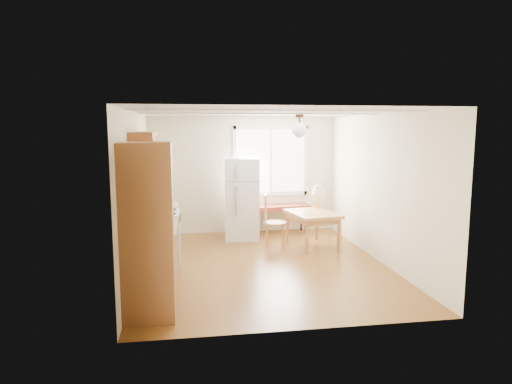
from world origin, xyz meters
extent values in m
cube|color=#543011|center=(0.00, 0.00, 0.00)|extent=(4.60, 5.60, 0.12)
cube|color=white|center=(0.00, 0.00, 2.50)|extent=(4.60, 5.60, 0.12)
cube|color=beige|center=(0.00, 2.50, 1.25)|extent=(4.60, 0.10, 2.50)
cube|color=beige|center=(0.00, -2.50, 1.25)|extent=(4.60, 0.10, 2.50)
cube|color=beige|center=(-2.00, 0.00, 1.25)|extent=(0.10, 5.60, 2.50)
cube|color=beige|center=(2.00, 0.00, 1.25)|extent=(0.10, 5.60, 2.50)
cube|color=brown|center=(-1.70, -1.85, 1.05)|extent=(0.60, 0.60, 2.10)
cube|color=brown|center=(-1.70, -0.85, 0.43)|extent=(0.60, 1.10, 0.86)
cube|color=tan|center=(-1.69, -0.85, 0.88)|extent=(0.62, 1.14, 0.04)
cube|color=silver|center=(-1.68, 0.20, 0.45)|extent=(0.65, 0.76, 0.90)
cube|color=brown|center=(-1.70, 0.95, 0.43)|extent=(0.60, 0.60, 0.86)
cube|color=brown|center=(-1.83, -0.15, 1.85)|extent=(0.33, 1.60, 0.70)
cube|color=white|center=(0.60, 2.48, 1.55)|extent=(1.50, 0.02, 1.35)
cylinder|color=black|center=(0.70, 0.40, 2.46)|extent=(0.14, 0.14, 0.06)
cylinder|color=black|center=(0.70, 0.40, 2.36)|extent=(0.03, 0.03, 0.16)
sphere|color=white|center=(0.70, 0.40, 2.22)|extent=(0.26, 0.26, 0.26)
cube|color=silver|center=(-0.10, 1.85, 0.83)|extent=(0.77, 0.77, 1.66)
cube|color=gray|center=(-0.10, 1.51, 1.22)|extent=(0.68, 0.02, 0.02)
cube|color=gray|center=(-0.27, 1.50, 0.99)|extent=(0.03, 0.03, 0.99)
cube|color=maroon|center=(0.73, 2.22, 0.56)|extent=(1.37, 0.64, 0.10)
cylinder|color=black|center=(0.17, 2.03, 0.26)|extent=(0.04, 0.04, 0.51)
cylinder|color=black|center=(1.29, 2.03, 0.26)|extent=(0.04, 0.04, 0.51)
cylinder|color=black|center=(0.17, 2.41, 0.26)|extent=(0.04, 0.04, 0.51)
cylinder|color=black|center=(1.29, 2.41, 0.26)|extent=(0.04, 0.04, 0.51)
cube|color=#A56E3F|center=(1.14, 1.04, 0.63)|extent=(0.96, 1.18, 0.06)
cube|color=#A56E3F|center=(1.14, 1.04, 0.55)|extent=(0.85, 1.06, 0.10)
cylinder|color=#A56E3F|center=(0.90, 0.54, 0.30)|extent=(0.07, 0.07, 0.60)
cylinder|color=#A56E3F|center=(1.54, 0.65, 0.30)|extent=(0.07, 0.07, 0.60)
cylinder|color=#A56E3F|center=(0.74, 1.44, 0.30)|extent=(0.07, 0.07, 0.60)
cylinder|color=#A56E3F|center=(1.39, 1.55, 0.30)|extent=(0.07, 0.07, 0.60)
cylinder|color=#A56E3F|center=(0.44, 1.14, 0.45)|extent=(0.44, 0.44, 0.05)
cylinder|color=#A56E3F|center=(0.25, 1.03, 0.23)|extent=(0.04, 0.04, 0.45)
cylinder|color=#A56E3F|center=(0.55, 0.96, 0.23)|extent=(0.04, 0.04, 0.45)
cylinder|color=#A56E3F|center=(0.33, 1.33, 0.23)|extent=(0.04, 0.04, 0.45)
cylinder|color=#A56E3F|center=(0.62, 1.26, 0.23)|extent=(0.04, 0.04, 0.45)
cylinder|color=gold|center=(1.37, 1.46, 0.71)|extent=(0.12, 0.12, 0.11)
cylinder|color=gold|center=(1.37, 1.46, 0.86)|extent=(0.02, 0.02, 0.18)
cone|color=silver|center=(1.37, 1.46, 1.04)|extent=(0.27, 0.27, 0.18)
cube|color=black|center=(-1.72, -1.30, 0.94)|extent=(0.26, 0.29, 0.09)
cube|color=black|center=(-1.72, -1.40, 1.14)|extent=(0.21, 0.12, 0.31)
cylinder|color=black|center=(-1.72, -1.24, 1.05)|extent=(0.15, 0.15, 0.13)
cylinder|color=red|center=(-1.77, -0.86, 0.97)|extent=(0.10, 0.10, 0.15)
sphere|color=red|center=(-1.77, -0.86, 1.07)|extent=(0.05, 0.05, 0.05)
camera|label=1|loc=(-1.26, -7.24, 2.27)|focal=32.00mm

